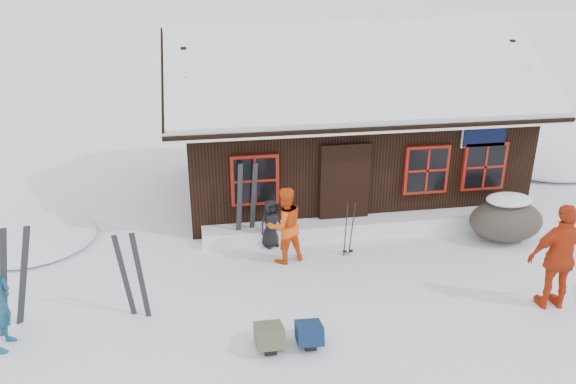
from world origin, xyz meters
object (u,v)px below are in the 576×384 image
object	(u,v)px
boulder	(506,219)
backpack_blue	(309,337)
ski_pair_left	(13,280)
skier_crouched	(271,223)
skier_orange_left	(285,225)
skier_orange_right	(560,257)
backpack_olive	(269,340)
ski_poles	(349,230)

from	to	relation	value
boulder	backpack_blue	world-z (taller)	boulder
ski_pair_left	backpack_blue	xyz separation A→B (m)	(4.67, -1.32, -0.73)
skier_crouched	ski_pair_left	distance (m)	5.04
boulder	backpack_blue	distance (m)	5.82
skier_orange_left	skier_orange_right	xyz separation A→B (m)	(4.41, -2.43, 0.18)
boulder	ski_pair_left	xyz separation A→B (m)	(-9.68, -1.62, 0.40)
skier_crouched	backpack_blue	world-z (taller)	skier_crouched
skier_orange_left	backpack_olive	size ratio (longest dim) A/B	2.75
ski_poles	backpack_olive	world-z (taller)	ski_poles
backpack_blue	backpack_olive	distance (m)	0.64
skier_orange_right	ski_pair_left	distance (m)	9.20
skier_orange_left	ski_pair_left	bearing A→B (deg)	0.06
skier_orange_right	skier_orange_left	bearing A→B (deg)	-24.36
ski_poles	backpack_olive	xyz separation A→B (m)	(-2.05, -2.79, -0.42)
ski_poles	skier_orange_left	bearing A→B (deg)	-179.22
ski_pair_left	skier_orange_right	bearing A→B (deg)	-38.72
ski_pair_left	backpack_olive	world-z (taller)	ski_pair_left
skier_orange_left	boulder	distance (m)	4.96
boulder	backpack_olive	size ratio (longest dim) A/B	2.76
skier_orange_right	boulder	world-z (taller)	skier_orange_right
skier_orange_left	ski_poles	bearing A→B (deg)	163.65
boulder	backpack_olive	xyz separation A→B (m)	(-5.65, -2.93, -0.32)
skier_crouched	ski_pair_left	bearing A→B (deg)	-177.79
backpack_blue	skier_orange_left	bearing A→B (deg)	91.83
boulder	ski_poles	xyz separation A→B (m)	(-3.60, -0.14, 0.11)
ski_poles	skier_crouched	bearing A→B (deg)	156.51
skier_orange_right	skier_crouched	xyz separation A→B (m)	(-4.60, 3.12, -0.44)
ski_pair_left	backpack_olive	distance (m)	4.30
boulder	skier_crouched	bearing A→B (deg)	174.13
backpack_olive	skier_orange_left	bearing A→B (deg)	75.72
skier_crouched	backpack_olive	bearing A→B (deg)	-121.56
skier_orange_right	skier_crouched	world-z (taller)	skier_orange_right
skier_crouched	ski_poles	world-z (taller)	ski_poles
backpack_blue	boulder	bearing A→B (deg)	33.63
skier_orange_left	ski_pair_left	size ratio (longest dim) A/B	0.87
skier_orange_right	backpack_blue	size ratio (longest dim) A/B	3.61
skier_orange_left	backpack_blue	world-z (taller)	skier_orange_left
skier_orange_right	backpack_blue	xyz separation A→B (m)	(-4.48, -0.35, -0.83)
skier_orange_left	skier_orange_right	world-z (taller)	skier_orange_right
backpack_olive	backpack_blue	bearing A→B (deg)	-1.47
skier_orange_left	ski_poles	world-z (taller)	skier_orange_left
skier_orange_right	ski_poles	bearing A→B (deg)	-34.10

